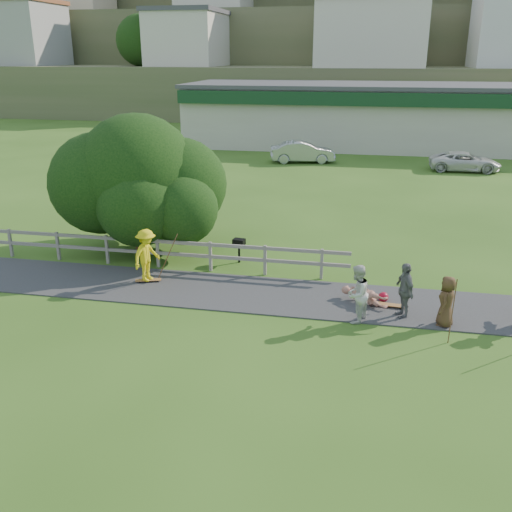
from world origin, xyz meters
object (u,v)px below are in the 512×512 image
(car_white, at_px, (465,162))
(spectator_c, at_px, (447,302))
(spectator_b, at_px, (404,290))
(skater_fallen, at_px, (364,296))
(skater_rider, at_px, (147,258))
(tree, at_px, (140,205))
(car_silver, at_px, (303,152))
(bbq, at_px, (239,251))
(spectator_a, at_px, (357,294))

(car_white, bearing_deg, spectator_c, 170.89)
(spectator_b, bearing_deg, skater_fallen, -142.78)
(skater_rider, bearing_deg, skater_fallen, -73.49)
(spectator_b, xyz_separation_m, car_white, (4.95, 23.93, -0.22))
(skater_fallen, xyz_separation_m, tree, (-8.83, 3.62, 1.58))
(car_silver, bearing_deg, skater_rider, 162.18)
(skater_rider, bearing_deg, car_silver, 13.75)
(skater_rider, height_order, car_white, skater_rider)
(bbq, bearing_deg, spectator_b, -22.84)
(car_silver, bearing_deg, tree, 157.19)
(car_silver, height_order, tree, tree)
(tree, distance_m, bbq, 4.41)
(car_white, height_order, tree, tree)
(skater_rider, distance_m, car_silver, 24.07)
(spectator_a, relative_size, car_silver, 0.38)
(skater_rider, height_order, spectator_a, skater_rider)
(car_white, height_order, bbq, car_white)
(spectator_a, height_order, tree, tree)
(spectator_b, xyz_separation_m, tree, (-9.98, 4.29, 1.02))
(spectator_b, xyz_separation_m, car_silver, (-6.08, 25.00, -0.10))
(skater_fallen, relative_size, spectator_a, 0.91)
(tree, bearing_deg, car_silver, 79.33)
(skater_rider, distance_m, spectator_a, 7.28)
(spectator_b, relative_size, bbq, 1.86)
(car_silver, bearing_deg, spectator_c, -176.22)
(spectator_c, bearing_deg, car_silver, -146.80)
(spectator_a, bearing_deg, skater_fallen, -165.95)
(skater_rider, xyz_separation_m, skater_fallen, (7.31, -0.37, -0.61))
(spectator_b, relative_size, spectator_c, 1.13)
(car_silver, height_order, bbq, car_silver)
(car_silver, bearing_deg, spectator_a, 178.28)
(tree, bearing_deg, skater_fallen, -22.27)
(spectator_b, height_order, car_silver, spectator_b)
(spectator_a, xyz_separation_m, car_silver, (-4.71, 25.60, -0.12))
(skater_rider, xyz_separation_m, spectator_a, (7.09, -1.65, -0.03))
(spectator_c, distance_m, car_silver, 26.39)
(spectator_c, bearing_deg, spectator_a, -67.50)
(skater_rider, relative_size, spectator_a, 1.03)
(spectator_a, bearing_deg, spectator_c, 118.80)
(spectator_c, distance_m, car_white, 24.60)
(car_white, relative_size, tree, 0.62)
(car_silver, bearing_deg, spectator_b, -178.48)
(skater_rider, xyz_separation_m, car_white, (13.41, 22.88, -0.27))
(skater_rider, distance_m, skater_fallen, 7.34)
(spectator_a, bearing_deg, bbq, -109.88)
(bbq, bearing_deg, spectator_a, -34.36)
(tree, height_order, bbq, tree)
(spectator_a, xyz_separation_m, spectator_b, (1.37, 0.60, -0.02))
(spectator_c, distance_m, tree, 12.13)
(skater_rider, xyz_separation_m, tree, (-1.52, 3.24, 0.97))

